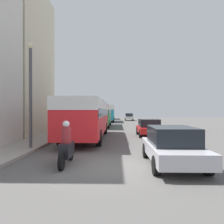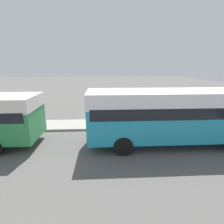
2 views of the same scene
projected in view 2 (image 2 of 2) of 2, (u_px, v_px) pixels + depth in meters
name	position (u px, v px, depth m)	size (l,w,h in m)	color
bus_third_in_line	(175.00, 110.00, 9.65)	(2.52, 9.63, 3.13)	teal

